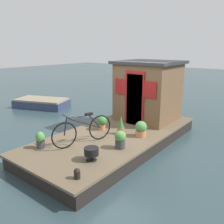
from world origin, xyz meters
TOP-DOWN VIEW (x-y plane):
  - ground_plane at (0.00, 0.00)m, footprint 60.00×60.00m
  - houseboat_deck at (0.00, 0.00)m, footprint 5.99×2.66m
  - houseboat_cabin at (1.88, 0.00)m, footprint 1.95×2.07m
  - bicycle at (-1.22, 0.19)m, footprint 1.73×0.63m
  - potted_plant_sage at (0.00, -0.18)m, footprint 0.21×0.21m
  - potted_plant_lavender at (-0.05, 0.52)m, footprint 0.32×0.32m
  - potted_plant_ivy at (0.20, -0.76)m, footprint 0.34×0.34m
  - potted_plant_basil at (-0.85, -0.78)m, footprint 0.30×0.30m
  - potted_plant_thyme at (-2.12, 0.84)m, footprint 0.23×0.23m
  - charcoal_grill at (-1.82, -0.66)m, footprint 0.34×0.34m
  - mooring_bollard at (-2.58, -0.98)m, footprint 0.14×0.14m
  - dinghy_boat at (1.55, 5.88)m, footprint 2.15×2.88m

SIDE VIEW (x-z plane):
  - ground_plane at x=0.00m, z-range 0.00..0.00m
  - houseboat_deck at x=0.00m, z-range 0.00..0.41m
  - dinghy_boat at x=1.55m, z-range 0.00..0.44m
  - mooring_bollard at x=-2.58m, z-range 0.41..0.63m
  - charcoal_grill at x=-1.82m, z-range 0.47..0.78m
  - potted_plant_thyme at x=-2.12m, z-range 0.41..0.86m
  - potted_plant_ivy at x=0.20m, z-range 0.41..0.87m
  - potted_plant_basil at x=-0.85m, z-range 0.42..0.89m
  - potted_plant_lavender at x=-0.05m, z-range 0.44..0.89m
  - potted_plant_sage at x=0.00m, z-range 0.40..0.97m
  - bicycle at x=-1.22m, z-range 0.38..1.23m
  - houseboat_cabin at x=1.88m, z-range 0.42..2.50m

